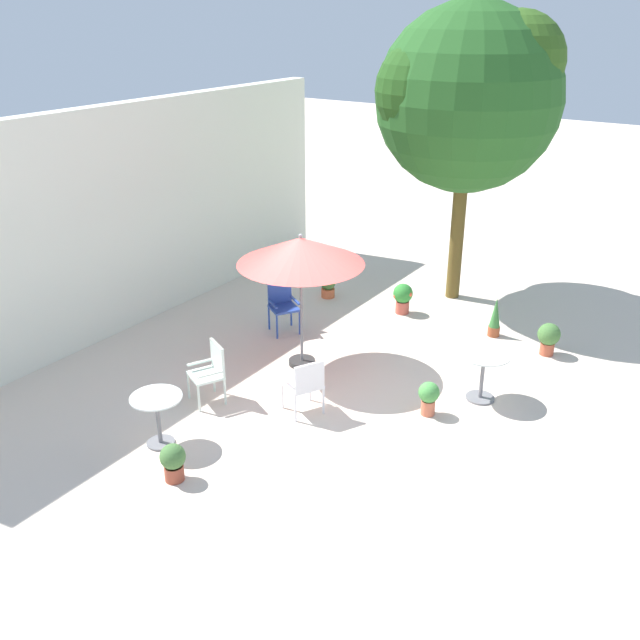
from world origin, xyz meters
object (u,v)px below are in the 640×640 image
(potted_plant_4, at_px, (429,396))
(shade_tree, at_px, (467,97))
(patio_chair_0, at_px, (305,383))
(cafe_table_0, at_px, (483,367))
(potted_plant_5, at_px, (328,286))
(potted_plant_1, at_px, (495,318))
(potted_plant_3, at_px, (549,337))
(patio_chair_2, at_px, (211,369))
(potted_plant_2, at_px, (403,297))
(cafe_table_1, at_px, (157,411))
(potted_plant_0, at_px, (173,461))
(patio_chair_1, at_px, (282,302))
(patio_umbrella_0, at_px, (301,252))

(potted_plant_4, bearing_deg, shade_tree, 19.85)
(patio_chair_0, bearing_deg, cafe_table_0, -47.41)
(patio_chair_0, distance_m, potted_plant_5, 4.52)
(potted_plant_1, relative_size, potted_plant_3, 1.29)
(patio_chair_2, bearing_deg, potted_plant_4, -63.64)
(potted_plant_2, height_order, potted_plant_5, potted_plant_2)
(cafe_table_1, xyz_separation_m, potted_plant_0, (-0.48, -0.73, -0.23))
(shade_tree, relative_size, patio_chair_1, 5.90)
(potted_plant_3, bearing_deg, patio_chair_0, 148.59)
(potted_plant_2, bearing_deg, cafe_table_0, -131.91)
(cafe_table_0, bearing_deg, patio_chair_0, 132.59)
(cafe_table_1, distance_m, patio_chair_1, 3.97)
(potted_plant_0, height_order, potted_plant_3, potted_plant_3)
(shade_tree, xyz_separation_m, potted_plant_2, (-1.39, 0.42, -3.58))
(cafe_table_0, relative_size, potted_plant_3, 1.39)
(potted_plant_4, bearing_deg, potted_plant_1, 3.34)
(patio_chair_2, xyz_separation_m, potted_plant_4, (1.44, -2.90, -0.23))
(potted_plant_5, bearing_deg, patio_chair_1, -174.30)
(potted_plant_3, relative_size, potted_plant_5, 1.23)
(cafe_table_0, distance_m, patio_chair_0, 2.68)
(potted_plant_4, height_order, potted_plant_5, potted_plant_4)
(patio_chair_0, bearing_deg, patio_umbrella_0, 36.89)
(patio_chair_1, relative_size, patio_chair_2, 1.03)
(patio_umbrella_0, xyz_separation_m, patio_chair_1, (0.91, 1.07, -1.42))
(shade_tree, relative_size, cafe_table_1, 7.57)
(patio_chair_1, xyz_separation_m, potted_plant_0, (-4.37, -1.52, -0.27))
(shade_tree, height_order, potted_plant_5, shade_tree)
(potted_plant_1, distance_m, potted_plant_2, 1.86)
(potted_plant_1, relative_size, potted_plant_5, 1.59)
(potted_plant_4, bearing_deg, potted_plant_3, -16.43)
(patio_umbrella_0, bearing_deg, patio_chair_0, -143.11)
(patio_chair_0, height_order, potted_plant_5, patio_chair_0)
(patio_chair_1, distance_m, potted_plant_0, 4.63)
(patio_chair_1, bearing_deg, potted_plant_5, 5.70)
(potted_plant_0, bearing_deg, potted_plant_2, 0.55)
(cafe_table_0, distance_m, potted_plant_0, 4.73)
(patio_chair_1, height_order, potted_plant_3, patio_chair_1)
(patio_chair_1, relative_size, potted_plant_4, 1.83)
(potted_plant_1, bearing_deg, potted_plant_0, 164.05)
(shade_tree, distance_m, potted_plant_3, 4.64)
(shade_tree, xyz_separation_m, patio_chair_0, (-5.46, -0.12, -3.41))
(cafe_table_0, height_order, potted_plant_4, cafe_table_0)
(shade_tree, height_order, potted_plant_1, shade_tree)
(cafe_table_0, bearing_deg, potted_plant_3, -10.53)
(potted_plant_1, bearing_deg, patio_chair_1, 120.01)
(shade_tree, bearing_deg, patio_chair_2, 167.83)
(patio_chair_0, bearing_deg, patio_chair_1, 42.89)
(cafe_table_0, distance_m, potted_plant_3, 2.09)
(cafe_table_0, distance_m, cafe_table_1, 4.77)
(patio_chair_0, bearing_deg, potted_plant_0, 167.97)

